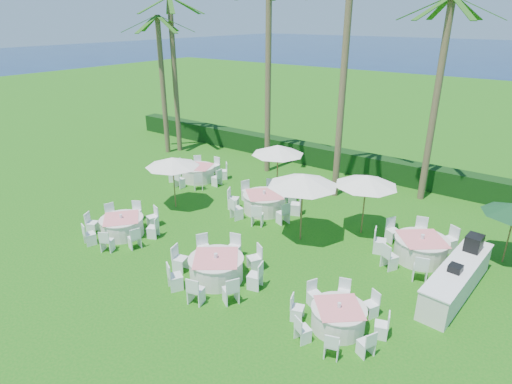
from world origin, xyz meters
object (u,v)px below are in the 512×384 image
(banquet_table_a, at_px, (122,226))
(umbrella_a, at_px, (172,162))
(banquet_table_b, at_px, (216,268))
(banquet_table_f, at_px, (421,248))
(banquet_table_d, at_px, (198,173))
(banquet_table_c, at_px, (338,317))
(umbrella_d, at_px, (366,180))
(umbrella_c, at_px, (278,150))
(umbrella_b, at_px, (303,180))
(banquet_table_e, at_px, (264,202))
(buffet_table, at_px, (457,278))

(banquet_table_a, height_order, umbrella_a, umbrella_a)
(banquet_table_b, relative_size, banquet_table_f, 0.98)
(banquet_table_b, xyz_separation_m, banquet_table_d, (-7.15, 6.71, -0.01))
(banquet_table_c, xyz_separation_m, banquet_table_f, (0.78, 5.29, 0.08))
(banquet_table_f, bearing_deg, umbrella_d, 165.24)
(banquet_table_f, xyz_separation_m, umbrella_c, (-7.65, 1.89, 1.99))
(umbrella_c, bearing_deg, banquet_table_f, -13.89)
(umbrella_c, bearing_deg, banquet_table_a, -112.03)
(umbrella_b, bearing_deg, banquet_table_c, -47.78)
(umbrella_a, bearing_deg, banquet_table_b, -31.76)
(banquet_table_d, xyz_separation_m, umbrella_c, (4.80, 0.65, 2.02))
(banquet_table_e, bearing_deg, umbrella_c, 105.31)
(banquet_table_d, bearing_deg, buffet_table, -10.78)
(banquet_table_d, distance_m, banquet_table_f, 12.52)
(banquet_table_b, height_order, umbrella_c, umbrella_c)
(banquet_table_d, height_order, umbrella_c, umbrella_c)
(banquet_table_c, bearing_deg, umbrella_c, 133.73)
(banquet_table_a, xyz_separation_m, umbrella_a, (-0.29, 3.29, 1.84))
(umbrella_d, height_order, buffet_table, umbrella_d)
(banquet_table_d, relative_size, banquet_table_e, 0.96)
(banquet_table_e, height_order, umbrella_c, umbrella_c)
(banquet_table_f, bearing_deg, umbrella_b, -163.43)
(banquet_table_d, height_order, banquet_table_f, banquet_table_f)
(banquet_table_c, bearing_deg, banquet_table_b, -177.74)
(umbrella_b, distance_m, umbrella_c, 4.57)
(banquet_table_a, height_order, banquet_table_b, banquet_table_b)
(banquet_table_c, relative_size, umbrella_b, 0.98)
(umbrella_a, distance_m, umbrella_d, 8.69)
(banquet_table_f, bearing_deg, banquet_table_e, 179.60)
(umbrella_d, bearing_deg, banquet_table_f, -14.76)
(banquet_table_c, bearing_deg, umbrella_b, 132.22)
(banquet_table_a, height_order, buffet_table, buffet_table)
(banquet_table_e, bearing_deg, umbrella_d, 8.01)
(banquet_table_a, xyz_separation_m, banquet_table_e, (3.42, 5.37, 0.05))
(buffet_table, bearing_deg, umbrella_d, 153.20)
(banquet_table_c, bearing_deg, umbrella_d, 107.00)
(umbrella_c, bearing_deg, banquet_table_b, -72.29)
(banquet_table_e, distance_m, buffet_table, 8.85)
(banquet_table_a, height_order, umbrella_c, umbrella_c)
(banquet_table_a, relative_size, banquet_table_b, 0.92)
(umbrella_a, relative_size, umbrella_d, 0.96)
(umbrella_d, relative_size, buffet_table, 0.57)
(banquet_table_a, relative_size, banquet_table_e, 0.91)
(umbrella_d, distance_m, buffet_table, 5.03)
(banquet_table_b, distance_m, banquet_table_d, 9.81)
(umbrella_d, bearing_deg, banquet_table_b, -113.62)
(banquet_table_d, height_order, banquet_table_e, banquet_table_e)
(banquet_table_a, relative_size, umbrella_d, 1.18)
(banquet_table_d, bearing_deg, banquet_table_f, -5.71)
(banquet_table_e, distance_m, umbrella_a, 4.62)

